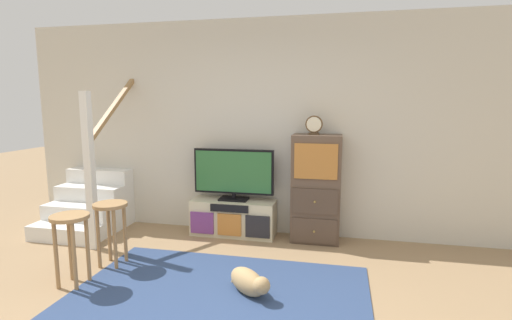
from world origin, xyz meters
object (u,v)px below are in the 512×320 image
object	(u,v)px
side_cabinet	(316,189)
desk_clock	(314,125)
bar_stool_near	(71,233)
television	(234,173)
dog	(249,282)
media_console	(233,218)
bar_stool_far	(111,219)

from	to	relation	value
side_cabinet	desk_clock	bearing A→B (deg)	-159.60
side_cabinet	bar_stool_near	bearing A→B (deg)	-141.86
television	side_cabinet	bearing A→B (deg)	-0.76
bar_stool_near	dog	distance (m)	1.68
television	side_cabinet	xyz separation A→B (m)	(1.03, -0.01, -0.15)
television	dog	distance (m)	1.73
media_console	side_cabinet	world-z (taller)	side_cabinet
media_console	bar_stool_far	bearing A→B (deg)	-129.93
bar_stool_far	bar_stool_near	bearing A→B (deg)	-101.59
bar_stool_near	bar_stool_far	bearing A→B (deg)	78.41
dog	side_cabinet	bearing A→B (deg)	72.18
desk_clock	dog	distance (m)	2.00
media_console	desk_clock	world-z (taller)	desk_clock
desk_clock	side_cabinet	bearing A→B (deg)	20.40
desk_clock	media_console	bearing A→B (deg)	179.73
media_console	bar_stool_far	world-z (taller)	bar_stool_far
television	bar_stool_near	bearing A→B (deg)	-122.74
side_cabinet	television	bearing A→B (deg)	179.24
desk_clock	dog	size ratio (longest dim) A/B	0.48
dog	bar_stool_near	bearing A→B (deg)	-173.81
media_console	bar_stool_far	size ratio (longest dim) A/B	1.61
dog	bar_stool_far	bearing A→B (deg)	168.82
side_cabinet	desk_clock	size ratio (longest dim) A/B	5.80
television	dog	xyz separation A→B (m)	(0.56, -1.49, -0.68)
media_console	desk_clock	bearing A→B (deg)	-0.27
television	side_cabinet	size ratio (longest dim) A/B	0.79
television	desk_clock	bearing A→B (deg)	-1.66
dog	media_console	bearing A→B (deg)	110.88
side_cabinet	bar_stool_near	size ratio (longest dim) A/B	1.94
side_cabinet	desk_clock	distance (m)	0.76
media_console	side_cabinet	xyz separation A→B (m)	(1.03, 0.01, 0.42)
bar_stool_near	media_console	bearing A→B (deg)	56.88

